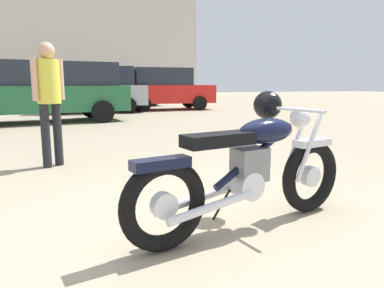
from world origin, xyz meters
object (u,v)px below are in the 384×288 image
object	(u,v)px
pale_sedan_back	(166,88)
red_hatchback_near	(47,90)
bystander	(49,92)
silver_sedan_mid	(126,88)
vintage_motorcycle	(251,166)
white_estate_far	(98,89)

from	to	relation	value
pale_sedan_back	red_hatchback_near	xyz separation A→B (m)	(-4.56, -3.79, 0.02)
pale_sedan_back	bystander	bearing A→B (deg)	-111.36
pale_sedan_back	silver_sedan_mid	xyz separation A→B (m)	(-1.23, 3.05, 0.00)
pale_sedan_back	vintage_motorcycle	bearing A→B (deg)	-100.10
silver_sedan_mid	bystander	bearing A→B (deg)	74.34
vintage_motorcycle	silver_sedan_mid	bearing A→B (deg)	72.39
bystander	red_hatchback_near	xyz separation A→B (m)	(-0.36, 6.07, -0.08)
vintage_motorcycle	white_estate_far	world-z (taller)	white_estate_far
pale_sedan_back	white_estate_far	bearing A→B (deg)	-167.59
white_estate_far	silver_sedan_mid	distance (m)	3.95
white_estate_far	pale_sedan_back	bearing A→B (deg)	-163.74
vintage_motorcycle	silver_sedan_mid	xyz separation A→B (m)	(1.41, 15.63, 0.43)
red_hatchback_near	white_estate_far	bearing A→B (deg)	-125.35
red_hatchback_near	silver_sedan_mid	distance (m)	7.61
bystander	vintage_motorcycle	bearing A→B (deg)	-4.79
red_hatchback_near	pale_sedan_back	bearing A→B (deg)	-148.19
pale_sedan_back	white_estate_far	world-z (taller)	same
vintage_motorcycle	bystander	xyz separation A→B (m)	(-1.57, 2.72, 0.53)
white_estate_far	red_hatchback_near	bearing A→B (deg)	68.13
vintage_motorcycle	pale_sedan_back	world-z (taller)	pale_sedan_back
white_estate_far	silver_sedan_mid	bearing A→B (deg)	-108.99
pale_sedan_back	red_hatchback_near	size ratio (longest dim) A/B	0.81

